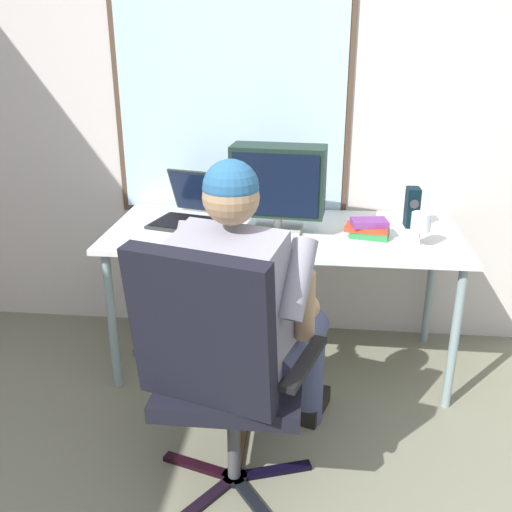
# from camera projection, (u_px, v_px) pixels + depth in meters

# --- Properties ---
(wall_rear) EXTENTS (4.98, 0.08, 2.59)m
(wall_rear) POSITION_uv_depth(u_px,v_px,m) (339.00, 103.00, 2.98)
(wall_rear) COLOR beige
(wall_rear) RESTS_ON ground
(desk) EXTENTS (1.71, 0.74, 0.74)m
(desk) POSITION_uv_depth(u_px,v_px,m) (284.00, 242.00, 2.83)
(desk) COLOR gray
(desk) RESTS_ON ground
(office_chair) EXTENTS (0.68, 0.66, 1.04)m
(office_chair) POSITION_uv_depth(u_px,v_px,m) (218.00, 363.00, 1.96)
(office_chair) COLOR black
(office_chair) RESTS_ON ground
(person_seated) EXTENTS (0.65, 0.86, 1.26)m
(person_seated) POSITION_uv_depth(u_px,v_px,m) (248.00, 310.00, 2.17)
(person_seated) COLOR #3D4565
(person_seated) RESTS_ON ground
(crt_monitor) EXTENTS (0.45, 0.22, 0.41)m
(crt_monitor) POSITION_uv_depth(u_px,v_px,m) (278.00, 182.00, 2.72)
(crt_monitor) COLOR beige
(crt_monitor) RESTS_ON desk
(laptop) EXTENTS (0.40, 0.43, 0.25)m
(laptop) POSITION_uv_depth(u_px,v_px,m) (192.00, 208.00, 2.93)
(laptop) COLOR #212625
(laptop) RESTS_ON desk
(wine_glass) EXTENTS (0.09, 0.09, 0.16)m
(wine_glass) POSITION_uv_depth(u_px,v_px,m) (421.00, 224.00, 2.57)
(wine_glass) COLOR silver
(wine_glass) RESTS_ON desk
(desk_speaker) EXTENTS (0.07, 0.10, 0.20)m
(desk_speaker) POSITION_uv_depth(u_px,v_px,m) (412.00, 207.00, 2.83)
(desk_speaker) COLOR black
(desk_speaker) RESTS_ON desk
(book_stack) EXTENTS (0.22, 0.15, 0.09)m
(book_stack) POSITION_uv_depth(u_px,v_px,m) (369.00, 229.00, 2.71)
(book_stack) COLOR #2A7A41
(book_stack) RESTS_ON desk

